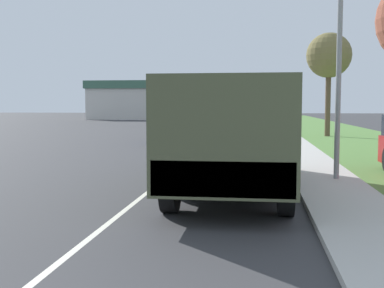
# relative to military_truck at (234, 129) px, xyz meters

# --- Properties ---
(ground_plane) EXTENTS (180.00, 180.00, 0.00)m
(ground_plane) POSITION_rel_military_truck_xyz_m (-2.05, 30.10, -1.52)
(ground_plane) COLOR #38383A
(lane_centre_stripe) EXTENTS (0.12, 120.00, 0.00)m
(lane_centre_stripe) POSITION_rel_military_truck_xyz_m (-2.05, 30.10, -1.52)
(lane_centre_stripe) COLOR silver
(lane_centre_stripe) RESTS_ON ground
(sidewalk_right) EXTENTS (1.80, 120.00, 0.12)m
(sidewalk_right) POSITION_rel_military_truck_xyz_m (2.45, 30.10, -1.46)
(sidewalk_right) COLOR beige
(sidewalk_right) RESTS_ON ground
(grass_strip_right) EXTENTS (7.00, 120.00, 0.02)m
(grass_strip_right) POSITION_rel_military_truck_xyz_m (6.85, 30.10, -1.51)
(grass_strip_right) COLOR #56843D
(grass_strip_right) RESTS_ON ground
(military_truck) EXTENTS (2.52, 7.74, 2.62)m
(military_truck) POSITION_rel_military_truck_xyz_m (0.00, 0.00, 0.00)
(military_truck) COLOR #545B3D
(military_truck) RESTS_ON ground
(car_nearest_ahead) EXTENTS (1.89, 4.41, 1.48)m
(car_nearest_ahead) POSITION_rel_military_truck_xyz_m (-4.06, 15.10, -0.85)
(car_nearest_ahead) COLOR navy
(car_nearest_ahead) RESTS_ON ground
(car_second_ahead) EXTENTS (1.86, 4.58, 1.37)m
(car_second_ahead) POSITION_rel_military_truck_xyz_m (-0.00, 31.36, -0.89)
(car_second_ahead) COLOR silver
(car_second_ahead) RESTS_ON ground
(car_third_ahead) EXTENTS (1.91, 4.15, 1.39)m
(car_third_ahead) POSITION_rel_military_truck_xyz_m (-0.64, 46.41, -0.89)
(car_third_ahead) COLOR #336B3D
(car_third_ahead) RESTS_ON ground
(car_fourth_ahead) EXTENTS (1.83, 3.92, 1.59)m
(car_fourth_ahead) POSITION_rel_military_truck_xyz_m (-3.77, 58.83, -0.81)
(car_fourth_ahead) COLOR silver
(car_fourth_ahead) RESTS_ON ground
(lamp_post) EXTENTS (1.69, 0.24, 7.33)m
(lamp_post) POSITION_rel_military_truck_xyz_m (2.50, 1.71, 2.94)
(lamp_post) COLOR gray
(lamp_post) RESTS_ON sidewalk_right
(tree_far_right) EXTENTS (3.00, 3.00, 6.92)m
(tree_far_right) POSITION_rel_military_truck_xyz_m (5.28, 21.85, 3.86)
(tree_far_right) COLOR brown
(tree_far_right) RESTS_ON grass_strip_right
(building_distant) EXTENTS (12.71, 13.12, 5.68)m
(building_distant) POSITION_rel_military_truck_xyz_m (-18.16, 62.15, 1.36)
(building_distant) COLOR beige
(building_distant) RESTS_ON ground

